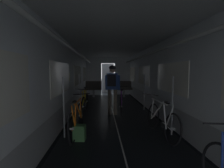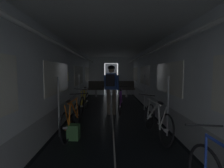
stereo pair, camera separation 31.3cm
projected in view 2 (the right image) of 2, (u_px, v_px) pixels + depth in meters
The scene contains 9 objects.
train_car_shell at pixel (113, 66), 5.23m from camera, with size 3.14×12.34×2.57m.
bench_seat_far_left at pixel (96, 87), 9.77m from camera, with size 0.98×0.51×0.95m.
bench_seat_far_right at pixel (126, 87), 9.79m from camera, with size 0.98×0.51×0.95m.
bicycle_white at pixel (157, 120), 3.83m from camera, with size 0.49×1.70×0.96m.
bicycle_orange at pixel (72, 119), 3.94m from camera, with size 0.44×1.69×0.95m.
bicycle_yellow at pixel (84, 102), 6.11m from camera, with size 0.44×1.69×0.95m.
person_cyclist_aisle at pixel (111, 84), 5.71m from camera, with size 0.56×0.45×1.73m.
bicycle_purple_in_aisle at pixel (120, 102), 6.03m from camera, with size 0.45×1.68×0.94m.
backpack_on_floor at pixel (73, 132), 3.66m from camera, with size 0.26×0.20×0.34m, color #3D703D.
Camera 2 is at (-0.08, -1.66, 1.53)m, focal length 26.31 mm.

